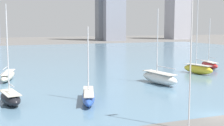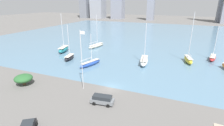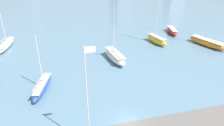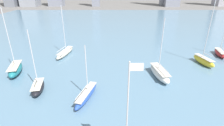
{
  "view_description": "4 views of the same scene",
  "coord_description": "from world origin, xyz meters",
  "px_view_note": "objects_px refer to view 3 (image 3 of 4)",
  "views": [
    {
      "loc": [
        -24.03,
        -28.51,
        10.51
      ],
      "look_at": [
        -6.57,
        17.2,
        4.52
      ],
      "focal_mm": 50.0,
      "sensor_mm": 36.0,
      "label": 1
    },
    {
      "loc": [
        14.89,
        -34.92,
        19.64
      ],
      "look_at": [
        -3.16,
        8.25,
        3.22
      ],
      "focal_mm": 28.0,
      "sensor_mm": 36.0,
      "label": 2
    },
    {
      "loc": [
        -8.3,
        -23.08,
        22.33
      ],
      "look_at": [
        1.36,
        14.19,
        2.51
      ],
      "focal_mm": 35.0,
      "sensor_mm": 36.0,
      "label": 3
    },
    {
      "loc": [
        -7.39,
        -15.72,
        19.52
      ],
      "look_at": [
        -7.43,
        19.92,
        3.59
      ],
      "focal_mm": 28.0,
      "sensor_mm": 36.0,
      "label": 4
    }
  ],
  "objects_px": {
    "sailboat_blue": "(42,87)",
    "sailboat_yellow": "(157,39)",
    "sailboat_white": "(115,56)",
    "sailboat_cream": "(6,45)",
    "sailboat_orange": "(207,43)",
    "flag_pole": "(88,98)",
    "sailboat_red": "(172,31)"
  },
  "relations": [
    {
      "from": "sailboat_blue",
      "to": "sailboat_yellow",
      "type": "distance_m",
      "value": 33.14
    },
    {
      "from": "sailboat_cream",
      "to": "sailboat_yellow",
      "type": "distance_m",
      "value": 39.31
    },
    {
      "from": "sailboat_yellow",
      "to": "sailboat_cream",
      "type": "bearing_deg",
      "value": 155.43
    },
    {
      "from": "sailboat_orange",
      "to": "flag_pole",
      "type": "bearing_deg",
      "value": -165.88
    },
    {
      "from": "sailboat_cream",
      "to": "sailboat_yellow",
      "type": "bearing_deg",
      "value": 2.25
    },
    {
      "from": "sailboat_white",
      "to": "sailboat_cream",
      "type": "bearing_deg",
      "value": 142.15
    },
    {
      "from": "sailboat_yellow",
      "to": "sailboat_white",
      "type": "bearing_deg",
      "value": -166.73
    },
    {
      "from": "flag_pole",
      "to": "sailboat_orange",
      "type": "relative_size",
      "value": 1.0
    },
    {
      "from": "sailboat_orange",
      "to": "sailboat_white",
      "type": "distance_m",
      "value": 25.81
    },
    {
      "from": "sailboat_white",
      "to": "sailboat_blue",
      "type": "relative_size",
      "value": 1.3
    },
    {
      "from": "sailboat_orange",
      "to": "sailboat_blue",
      "type": "distance_m",
      "value": 42.73
    },
    {
      "from": "flag_pole",
      "to": "sailboat_red",
      "type": "bearing_deg",
      "value": 49.46
    },
    {
      "from": "sailboat_white",
      "to": "sailboat_yellow",
      "type": "distance_m",
      "value": 15.37
    },
    {
      "from": "sailboat_cream",
      "to": "sailboat_white",
      "type": "height_order",
      "value": "sailboat_cream"
    },
    {
      "from": "sailboat_cream",
      "to": "sailboat_orange",
      "type": "bearing_deg",
      "value": -0.85
    },
    {
      "from": "sailboat_cream",
      "to": "sailboat_red",
      "type": "distance_m",
      "value": 46.71
    },
    {
      "from": "sailboat_white",
      "to": "sailboat_blue",
      "type": "bearing_deg",
      "value": -160.89
    },
    {
      "from": "flag_pole",
      "to": "sailboat_yellow",
      "type": "xyz_separation_m",
      "value": [
        23.02,
        29.99,
        -6.3
      ]
    },
    {
      "from": "sailboat_red",
      "to": "sailboat_yellow",
      "type": "distance_m",
      "value": 10.15
    },
    {
      "from": "flag_pole",
      "to": "sailboat_cream",
      "type": "bearing_deg",
      "value": 113.16
    },
    {
      "from": "sailboat_white",
      "to": "sailboat_yellow",
      "type": "relative_size",
      "value": 0.8
    },
    {
      "from": "sailboat_cream",
      "to": "sailboat_blue",
      "type": "relative_size",
      "value": 1.41
    },
    {
      "from": "sailboat_red",
      "to": "sailboat_orange",
      "type": "distance_m",
      "value": 11.98
    },
    {
      "from": "sailboat_orange",
      "to": "sailboat_blue",
      "type": "height_order",
      "value": "sailboat_orange"
    },
    {
      "from": "sailboat_white",
      "to": "sailboat_yellow",
      "type": "xyz_separation_m",
      "value": [
        13.57,
        7.22,
        0.05
      ]
    },
    {
      "from": "sailboat_cream",
      "to": "sailboat_white",
      "type": "relative_size",
      "value": 1.08
    },
    {
      "from": "flag_pole",
      "to": "sailboat_yellow",
      "type": "bearing_deg",
      "value": 52.49
    },
    {
      "from": "flag_pole",
      "to": "sailboat_orange",
      "type": "distance_m",
      "value": 43.64
    },
    {
      "from": "sailboat_white",
      "to": "sailboat_blue",
      "type": "distance_m",
      "value": 17.76
    },
    {
      "from": "sailboat_white",
      "to": "sailboat_yellow",
      "type": "height_order",
      "value": "sailboat_yellow"
    },
    {
      "from": "sailboat_cream",
      "to": "sailboat_white",
      "type": "bearing_deg",
      "value": -16.89
    },
    {
      "from": "sailboat_yellow",
      "to": "sailboat_blue",
      "type": "bearing_deg",
      "value": -166.74
    }
  ]
}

